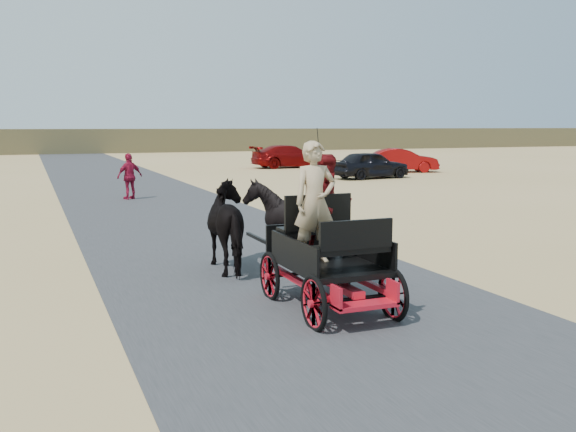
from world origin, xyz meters
name	(u,v)px	position (x,y,z in m)	size (l,w,h in m)	color
ground	(377,344)	(0.00, 0.00, 0.00)	(140.00, 140.00, 0.00)	tan
road	(377,343)	(0.00, 0.00, 0.01)	(6.00, 140.00, 0.01)	#38383A
ridge_far	(69,141)	(0.00, 62.00, 1.20)	(140.00, 6.00, 2.40)	brown
carriage	(328,285)	(0.12, 1.68, 0.36)	(1.30, 2.40, 0.72)	black
horse_left	(233,226)	(-0.43, 4.68, 0.85)	(0.91, 2.01, 1.70)	black
horse_right	(287,223)	(0.67, 4.68, 0.85)	(1.37, 1.54, 1.70)	black
driver_man	(315,202)	(-0.08, 1.73, 1.62)	(0.66, 0.43, 1.80)	tan
passenger_woman	(329,204)	(0.42, 2.28, 1.51)	(0.77, 0.60, 1.58)	#660C0F
pedestrian	(130,176)	(-0.49, 17.50, 0.86)	(1.01, 0.42, 1.73)	maroon
car_a	(370,165)	(12.58, 22.59, 0.72)	(1.69, 4.20, 1.43)	black
car_b	(401,160)	(16.53, 25.91, 0.70)	(1.48, 4.23, 1.40)	maroon
car_c	(290,156)	(11.94, 32.15, 0.74)	(2.06, 5.07, 1.47)	maroon
car_d	(293,155)	(14.32, 37.35, 0.59)	(1.94, 4.22, 1.17)	#B2B2B7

